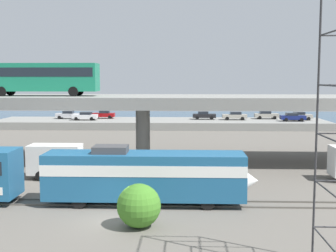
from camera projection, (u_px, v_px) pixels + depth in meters
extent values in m
plane|color=#605B54|center=(113.00, 221.00, 27.98)|extent=(260.00, 260.00, 0.00)
cube|color=#59544C|center=(121.00, 206.00, 31.23)|extent=(110.00, 0.12, 0.12)
cube|color=#59544C|center=(124.00, 200.00, 32.68)|extent=(110.00, 0.12, 0.12)
cube|color=#1E5984|center=(145.00, 175.00, 31.68)|extent=(14.10, 3.00, 3.20)
cube|color=white|center=(145.00, 167.00, 31.62)|extent=(14.10, 3.04, 0.77)
cone|color=white|center=(245.00, 181.00, 31.45)|extent=(1.92, 2.85, 2.85)
cube|color=black|center=(224.00, 163.00, 31.37)|extent=(1.92, 2.70, 1.02)
cube|color=#3F3F42|center=(111.00, 149.00, 31.58)|extent=(2.40, 1.80, 0.50)
cylinder|color=black|center=(206.00, 193.00, 33.02)|extent=(0.96, 0.18, 0.96)
cylinder|color=black|center=(208.00, 203.00, 30.34)|extent=(0.96, 0.18, 0.96)
cylinder|color=black|center=(88.00, 192.00, 33.36)|extent=(0.96, 0.18, 0.96)
cylinder|color=black|center=(79.00, 202.00, 30.67)|extent=(0.96, 0.18, 0.96)
cube|color=gray|center=(143.00, 102.00, 47.18)|extent=(96.00, 10.52, 1.19)
cylinder|color=gray|center=(143.00, 135.00, 47.55)|extent=(1.50, 1.50, 5.90)
cube|color=#197A56|center=(41.00, 77.00, 46.80)|extent=(12.00, 2.55, 2.90)
cube|color=black|center=(41.00, 72.00, 46.74)|extent=(11.52, 2.59, 0.93)
cube|color=black|center=(97.00, 74.00, 46.54)|extent=(0.08, 2.30, 1.74)
cylinder|color=black|center=(79.00, 91.00, 48.02)|extent=(1.00, 0.26, 1.00)
cylinder|color=black|center=(73.00, 92.00, 45.61)|extent=(1.00, 0.26, 1.00)
cylinder|color=black|center=(11.00, 91.00, 48.30)|extent=(1.00, 0.26, 1.00)
cylinder|color=black|center=(2.00, 91.00, 45.89)|extent=(1.00, 0.26, 1.00)
cube|color=#B7B7BC|center=(94.00, 163.00, 39.83)|extent=(2.00, 2.30, 2.00)
cube|color=silver|center=(55.00, 159.00, 39.93)|extent=(4.60, 2.30, 2.60)
cylinder|color=black|center=(94.00, 171.00, 41.03)|extent=(0.88, 0.28, 0.88)
cylinder|color=black|center=(88.00, 176.00, 38.86)|extent=(0.88, 0.28, 0.88)
cylinder|color=black|center=(48.00, 171.00, 41.19)|extent=(0.88, 0.28, 0.88)
cylinder|color=black|center=(41.00, 176.00, 39.02)|extent=(0.88, 0.28, 0.88)
cylinder|color=#2D2D30|center=(317.00, 133.00, 19.98)|extent=(0.10, 0.10, 12.92)
cylinder|color=#2D2D30|center=(324.00, 240.00, 18.82)|extent=(0.07, 3.25, 0.07)
cylinder|color=#2D2D30|center=(326.00, 189.00, 18.59)|extent=(0.07, 3.25, 0.07)
cylinder|color=#2D2D30|center=(328.00, 138.00, 18.36)|extent=(0.07, 3.25, 0.07)
cylinder|color=#2D2D30|center=(330.00, 86.00, 18.14)|extent=(0.07, 3.25, 0.07)
cylinder|color=#2D2D30|center=(332.00, 32.00, 17.91)|extent=(0.07, 3.25, 0.07)
cube|color=gray|center=(161.00, 123.00, 82.57)|extent=(60.29, 11.96, 1.34)
cube|color=#B7B7BC|center=(67.00, 115.00, 84.60)|extent=(4.18, 1.78, 0.70)
cube|color=#1E232B|center=(68.00, 112.00, 84.53)|extent=(1.84, 1.56, 0.48)
cylinder|color=black|center=(59.00, 117.00, 83.85)|extent=(0.64, 0.20, 0.64)
cylinder|color=black|center=(62.00, 117.00, 85.53)|extent=(0.64, 0.20, 0.64)
cylinder|color=black|center=(73.00, 117.00, 83.75)|extent=(0.64, 0.20, 0.64)
cylinder|color=black|center=(75.00, 117.00, 85.43)|extent=(0.64, 0.20, 0.64)
cube|color=#9E998C|center=(266.00, 115.00, 84.25)|extent=(4.43, 1.89, 0.70)
cube|color=#1E232B|center=(265.00, 112.00, 84.19)|extent=(1.95, 1.66, 0.48)
cylinder|color=black|center=(273.00, 117.00, 85.12)|extent=(0.64, 0.20, 0.64)
cylinder|color=black|center=(275.00, 118.00, 83.34)|extent=(0.64, 0.20, 0.64)
cylinder|color=black|center=(258.00, 117.00, 85.23)|extent=(0.64, 0.20, 0.64)
cylinder|color=black|center=(260.00, 118.00, 83.44)|extent=(0.64, 0.20, 0.64)
cube|color=#9E998C|center=(300.00, 116.00, 81.99)|extent=(4.18, 1.87, 0.70)
cube|color=#1E232B|center=(299.00, 113.00, 81.94)|extent=(1.84, 1.65, 0.48)
cylinder|color=black|center=(306.00, 118.00, 82.86)|extent=(0.64, 0.20, 0.64)
cylinder|color=black|center=(309.00, 119.00, 81.09)|extent=(0.64, 0.20, 0.64)
cylinder|color=black|center=(292.00, 118.00, 82.96)|extent=(0.64, 0.20, 0.64)
cylinder|color=black|center=(294.00, 119.00, 81.19)|extent=(0.64, 0.20, 0.64)
cube|color=black|center=(204.00, 116.00, 83.38)|extent=(4.27, 1.70, 0.70)
cube|color=#1E232B|center=(203.00, 113.00, 83.33)|extent=(1.88, 1.50, 0.48)
cylinder|color=black|center=(211.00, 117.00, 84.17)|extent=(0.64, 0.20, 0.64)
cylinder|color=black|center=(212.00, 118.00, 82.56)|extent=(0.64, 0.20, 0.64)
cylinder|color=black|center=(197.00, 117.00, 84.27)|extent=(0.64, 0.20, 0.64)
cylinder|color=black|center=(197.00, 118.00, 82.66)|extent=(0.64, 0.20, 0.64)
cube|color=navy|center=(293.00, 117.00, 79.67)|extent=(4.39, 1.75, 0.70)
cube|color=#1E232B|center=(292.00, 114.00, 79.62)|extent=(1.93, 1.54, 0.48)
cylinder|color=black|center=(299.00, 119.00, 80.49)|extent=(0.64, 0.20, 0.64)
cylinder|color=black|center=(302.00, 120.00, 78.83)|extent=(0.64, 0.20, 0.64)
cylinder|color=black|center=(284.00, 119.00, 80.59)|extent=(0.64, 0.20, 0.64)
cylinder|color=black|center=(286.00, 120.00, 78.94)|extent=(0.64, 0.20, 0.64)
cube|color=silver|center=(85.00, 116.00, 81.77)|extent=(4.55, 1.78, 0.70)
cube|color=#1E232B|center=(86.00, 113.00, 81.70)|extent=(2.00, 1.57, 0.48)
cylinder|color=black|center=(76.00, 119.00, 81.02)|extent=(0.64, 0.20, 0.64)
cylinder|color=black|center=(78.00, 118.00, 82.70)|extent=(0.64, 0.20, 0.64)
cylinder|color=black|center=(92.00, 119.00, 80.91)|extent=(0.64, 0.20, 0.64)
cylinder|color=black|center=(93.00, 118.00, 82.59)|extent=(0.64, 0.20, 0.64)
cube|color=maroon|center=(104.00, 115.00, 85.37)|extent=(4.21, 1.73, 0.70)
cube|color=#1E232B|center=(105.00, 112.00, 85.30)|extent=(1.85, 1.52, 0.48)
cylinder|color=black|center=(96.00, 117.00, 84.64)|extent=(0.64, 0.20, 0.64)
cylinder|color=black|center=(98.00, 116.00, 86.27)|extent=(0.64, 0.20, 0.64)
cylinder|color=black|center=(110.00, 117.00, 84.54)|extent=(0.64, 0.20, 0.64)
cylinder|color=black|center=(111.00, 116.00, 86.17)|extent=(0.64, 0.20, 0.64)
cube|color=#9E998C|center=(234.00, 116.00, 82.27)|extent=(4.47, 1.79, 0.70)
cube|color=#1E232B|center=(236.00, 113.00, 82.20)|extent=(1.97, 1.58, 0.48)
cylinder|color=black|center=(227.00, 119.00, 81.51)|extent=(0.64, 0.20, 0.64)
cylinder|color=black|center=(226.00, 118.00, 83.20)|extent=(0.64, 0.20, 0.64)
cylinder|color=black|center=(243.00, 119.00, 81.41)|extent=(0.64, 0.20, 0.64)
cylinder|color=black|center=(241.00, 118.00, 83.10)|extent=(0.64, 0.20, 0.64)
cube|color=#2D5170|center=(166.00, 117.00, 105.49)|extent=(140.00, 36.00, 0.01)
sphere|color=#407E26|center=(139.00, 206.00, 26.75)|extent=(2.65, 2.65, 2.65)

